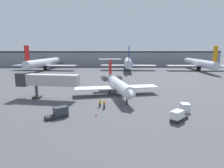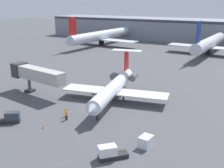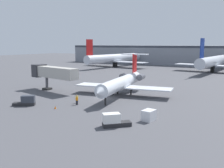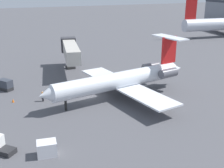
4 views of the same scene
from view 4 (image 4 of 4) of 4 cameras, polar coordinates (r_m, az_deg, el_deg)
ground_plane at (r=47.95m, az=-4.38°, el=-2.57°), size 400.00×400.00×0.10m
regional_jet at (r=46.92m, az=2.31°, el=0.99°), size 22.35×26.90×8.99m
jet_bridge at (r=61.34m, az=-8.16°, el=6.60°), size 15.43×5.75×6.27m
ground_crew_marshaller at (r=48.05m, az=-12.23°, el=-1.76°), size 0.42×0.48×1.69m
ground_crew_loader at (r=47.01m, az=-13.41°, el=-2.32°), size 0.43×0.30×1.69m
baggage_tug_lead at (r=54.02m, az=-20.34°, el=-0.23°), size 4.06×3.47×1.90m
cargo_container_uld at (r=32.72m, az=-12.63°, el=-12.22°), size 1.85×2.27×1.63m
traffic_cone_near at (r=48.12m, az=-18.81°, el=-3.08°), size 0.36×0.36×0.55m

